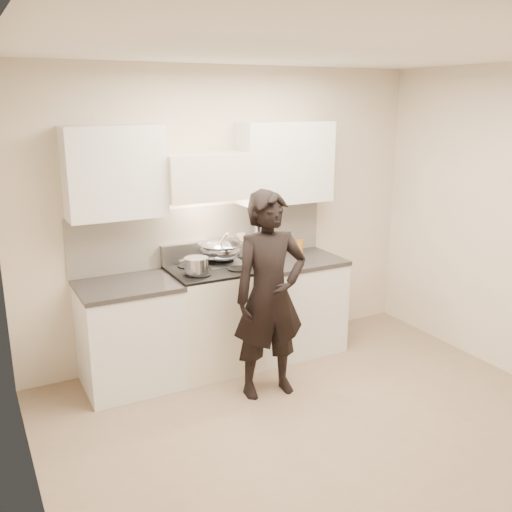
% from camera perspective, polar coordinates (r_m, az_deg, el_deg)
% --- Properties ---
extents(ground_plane, '(4.00, 4.00, 0.00)m').
position_cam_1_polar(ground_plane, '(4.48, 7.26, -17.10)').
color(ground_plane, '#856D58').
extents(room_shell, '(4.04, 3.54, 2.70)m').
position_cam_1_polar(room_shell, '(4.14, 4.41, 4.21)').
color(room_shell, beige).
rests_on(room_shell, ground).
extents(stove, '(0.76, 0.65, 0.96)m').
position_cam_1_polar(stove, '(5.25, -4.25, -6.14)').
color(stove, beige).
rests_on(stove, ground).
extents(counter_right, '(0.92, 0.67, 0.92)m').
position_cam_1_polar(counter_right, '(5.61, 3.57, -4.83)').
color(counter_right, silver).
rests_on(counter_right, ground).
extents(counter_left, '(0.82, 0.67, 0.92)m').
position_cam_1_polar(counter_left, '(5.02, -12.51, -7.68)').
color(counter_left, silver).
rests_on(counter_left, ground).
extents(wok, '(0.42, 0.52, 0.34)m').
position_cam_1_polar(wok, '(5.25, -3.53, 0.72)').
color(wok, '#9FA1B2').
rests_on(wok, stove).
extents(stock_pot, '(0.29, 0.25, 0.14)m').
position_cam_1_polar(stock_pot, '(4.90, -5.98, -0.94)').
color(stock_pot, '#9FA1B2').
rests_on(stock_pot, stove).
extents(utensil_crock, '(0.13, 0.13, 0.36)m').
position_cam_1_polar(utensil_crock, '(5.53, 0.12, 1.06)').
color(utensil_crock, '#A4A4A4').
rests_on(utensil_crock, counter_right).
extents(spice_jar, '(0.05, 0.05, 0.11)m').
position_cam_1_polar(spice_jar, '(5.55, 0.43, 0.51)').
color(spice_jar, orange).
rests_on(spice_jar, counter_right).
extents(oil_glass, '(0.08, 0.08, 0.14)m').
position_cam_1_polar(oil_glass, '(5.67, 4.35, 0.96)').
color(oil_glass, '#AD621E').
rests_on(oil_glass, counter_right).
extents(person, '(0.66, 0.47, 1.72)m').
position_cam_1_polar(person, '(4.64, 1.39, -3.97)').
color(person, black).
rests_on(person, ground).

